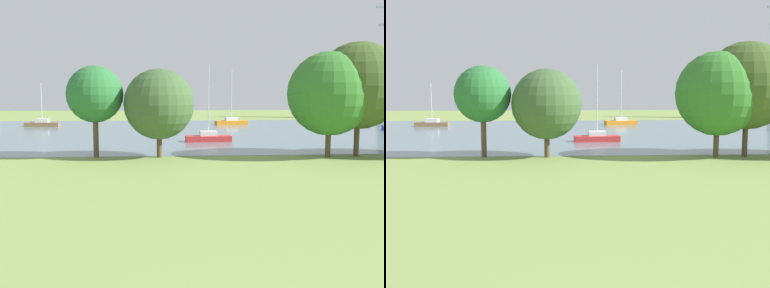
# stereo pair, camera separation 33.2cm
# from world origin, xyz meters

# --- Properties ---
(ground_plane) EXTENTS (160.00, 160.00, 0.00)m
(ground_plane) POSITION_xyz_m (0.00, 22.00, 0.00)
(ground_plane) COLOR #7F994C
(water_surface) EXTENTS (140.00, 40.00, 0.02)m
(water_surface) POSITION_xyz_m (0.00, 50.00, 0.01)
(water_surface) COLOR slate
(water_surface) RESTS_ON ground
(sailboat_red) EXTENTS (4.87, 1.74, 8.10)m
(sailboat_red) POSITION_xyz_m (2.30, 40.09, 0.48)
(sailboat_red) COLOR red
(sailboat_red) RESTS_ON water_surface
(sailboat_brown) EXTENTS (4.82, 1.56, 6.15)m
(sailboat_brown) POSITION_xyz_m (-19.75, 59.61, 0.45)
(sailboat_brown) COLOR brown
(sailboat_brown) RESTS_ON water_surface
(sailboat_orange) EXTENTS (4.97, 2.19, 8.09)m
(sailboat_orange) POSITION_xyz_m (7.81, 61.13, 0.48)
(sailboat_orange) COLOR orange
(sailboat_orange) RESTS_ON water_surface
(tree_east_near) EXTENTS (4.65, 4.65, 7.53)m
(tree_east_near) POSITION_xyz_m (-8.03, 29.86, 5.19)
(tree_east_near) COLOR brown
(tree_east_near) RESTS_ON ground
(tree_west_far) EXTENTS (5.79, 5.79, 7.29)m
(tree_west_far) POSITION_xyz_m (-2.81, 29.51, 4.39)
(tree_west_far) COLOR brown
(tree_west_far) RESTS_ON ground
(tree_west_near) EXTENTS (6.91, 6.91, 8.70)m
(tree_west_near) POSITION_xyz_m (11.17, 28.83, 5.24)
(tree_west_near) COLOR brown
(tree_west_near) RESTS_ON ground
(tree_east_far) EXTENTS (7.25, 7.25, 9.53)m
(tree_east_far) POSITION_xyz_m (13.74, 29.18, 5.90)
(tree_east_far) COLOR brown
(tree_east_far) RESTS_ON ground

